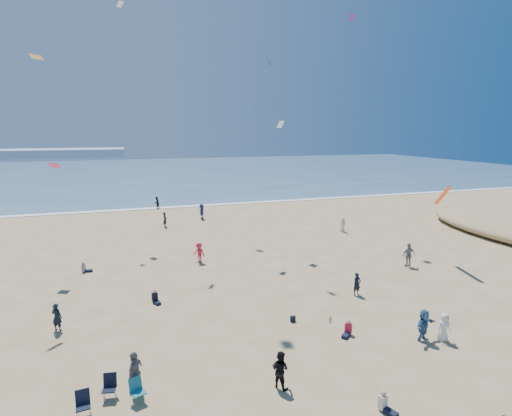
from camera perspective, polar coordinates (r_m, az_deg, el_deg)
name	(u,v)px	position (r m, az deg, el deg)	size (l,w,h in m)	color
ocean	(145,173)	(106.84, -15.62, 4.90)	(220.00, 100.00, 0.06)	#476B84
surf_line	(161,208)	(57.38, -13.38, 0.02)	(220.00, 1.20, 0.08)	white
standing_flyers	(239,265)	(30.02, -2.42, -8.10)	(34.59, 48.98, 1.93)	navy
seated_group	(235,329)	(21.95, -2.95, -16.92)	(15.29, 23.79, 0.84)	silver
chair_cluster	(110,395)	(18.22, -20.07, -23.76)	(2.72, 1.48, 1.00)	black
black_backpack	(110,384)	(19.36, -20.18, -22.59)	(0.30, 0.22, 0.38)	black
navy_bag	(293,319)	(23.63, 5.28, -15.49)	(0.28, 0.18, 0.34)	black
kites_aloft	(343,80)	(28.47, 12.26, 17.45)	(41.56, 36.65, 30.62)	#DB2A6F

